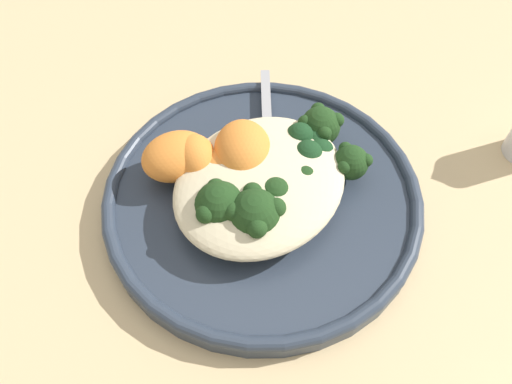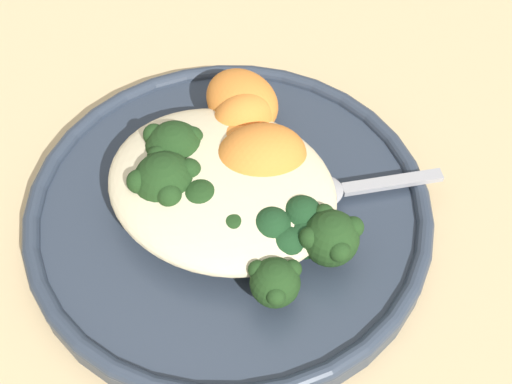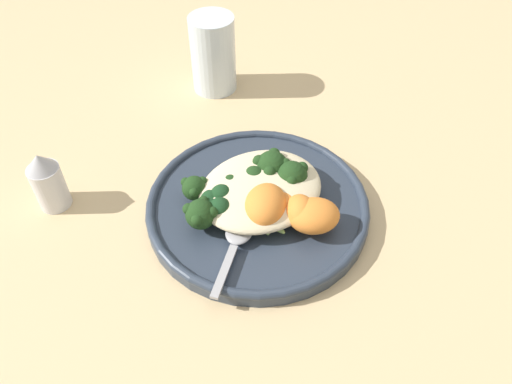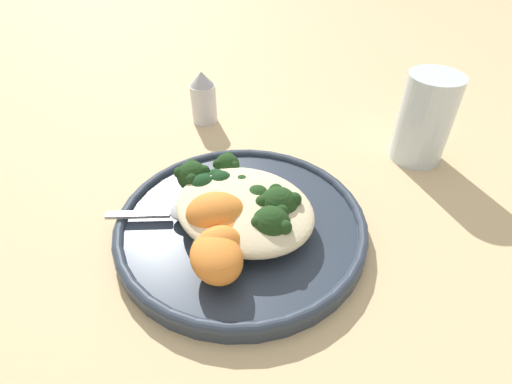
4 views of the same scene
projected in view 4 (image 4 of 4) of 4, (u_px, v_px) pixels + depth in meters
ground_plane at (225, 237)px, 0.44m from camera, size 4.00×4.00×0.00m
plate at (241, 224)px, 0.44m from camera, size 0.27×0.27×0.02m
quinoa_mound at (244, 208)px, 0.42m from camera, size 0.15×0.13×0.03m
broccoli_stalk_0 at (266, 226)px, 0.40m from camera, size 0.09×0.06×0.04m
broccoli_stalk_1 at (269, 209)px, 0.41m from camera, size 0.09×0.10×0.04m
broccoli_stalk_2 at (249, 205)px, 0.43m from camera, size 0.05×0.08×0.03m
broccoli_stalk_3 at (233, 198)px, 0.44m from camera, size 0.03×0.11×0.03m
broccoli_stalk_4 at (223, 179)px, 0.46m from camera, size 0.07×0.11×0.03m
broccoli_stalk_5 at (195, 184)px, 0.45m from camera, size 0.11×0.08×0.04m
sweet_potato_chunk_0 at (216, 258)px, 0.36m from camera, size 0.07×0.07×0.04m
sweet_potato_chunk_1 at (219, 245)px, 0.38m from camera, size 0.05×0.06×0.04m
sweet_potato_chunk_2 at (214, 213)px, 0.41m from camera, size 0.08×0.08×0.04m
sweet_potato_chunk_3 at (227, 226)px, 0.40m from camera, size 0.07×0.07×0.03m
kale_tuft at (212, 184)px, 0.45m from camera, size 0.05×0.05×0.03m
spoon at (182, 212)px, 0.43m from camera, size 0.10×0.09×0.01m
water_glass at (425, 119)px, 0.52m from camera, size 0.07×0.07×0.12m
salt_shaker at (203, 98)px, 0.61m from camera, size 0.04×0.04×0.08m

